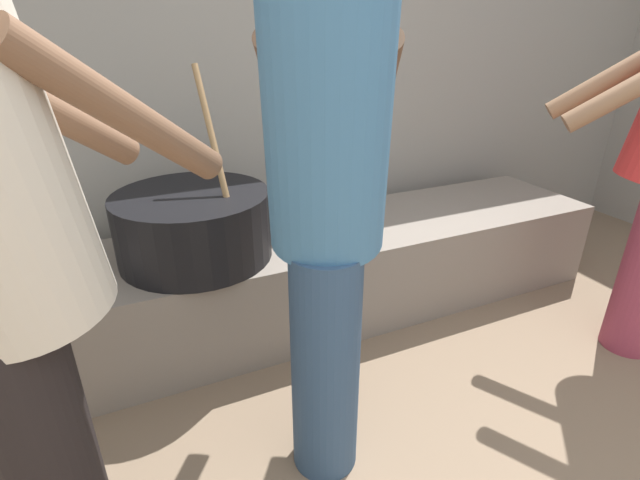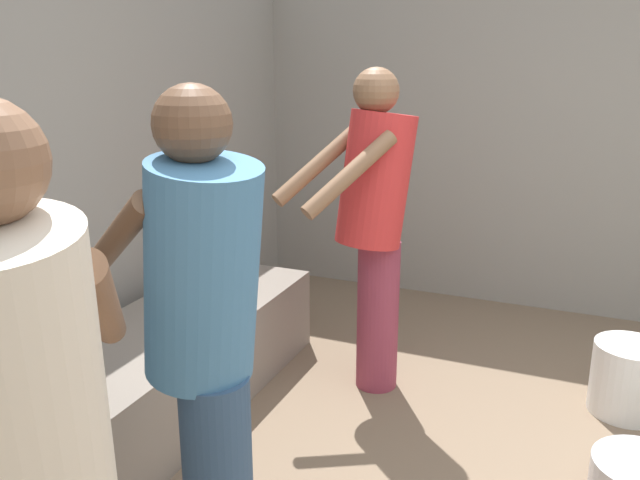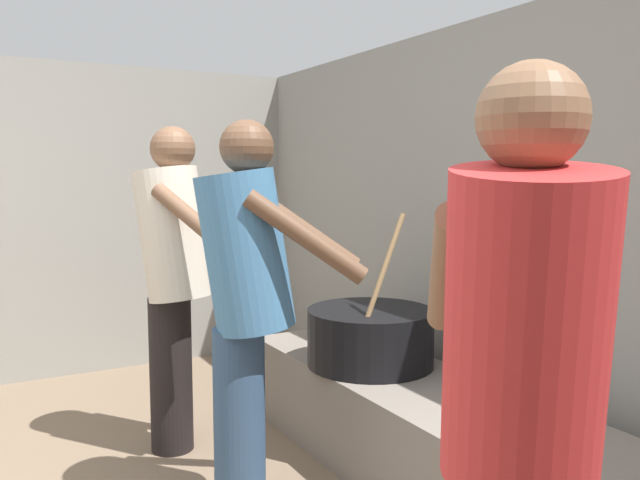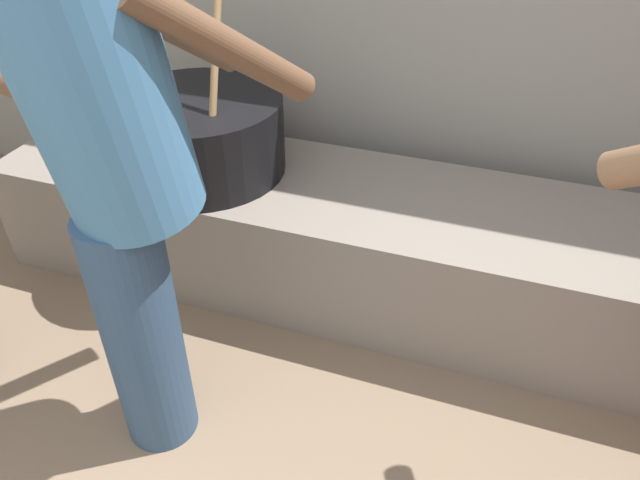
# 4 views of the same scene
# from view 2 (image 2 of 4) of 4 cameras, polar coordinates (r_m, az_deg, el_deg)

# --- Properties ---
(block_enclosure_right) EXTENTS (0.20, 5.00, 2.03)m
(block_enclosure_right) POSITION_cam_2_polar(r_m,az_deg,el_deg) (4.32, 25.48, 6.89)
(block_enclosure_right) COLOR gray
(block_enclosure_right) RESTS_ON ground_plane
(hearth_ledge) EXTENTS (2.71, 0.60, 0.42)m
(hearth_ledge) POSITION_cam_2_polar(r_m,az_deg,el_deg) (2.81, -18.42, -14.26)
(hearth_ledge) COLOR slate
(hearth_ledge) RESTS_ON ground_plane
(cook_in_red_shirt) EXTENTS (0.70, 0.64, 1.53)m
(cook_in_red_shirt) POSITION_cam_2_polar(r_m,az_deg,el_deg) (3.02, 4.73, 2.16)
(cook_in_red_shirt) COLOR #8C3347
(cook_in_red_shirt) RESTS_ON ground_plane
(cook_in_blue_shirt) EXTENTS (0.57, 0.71, 1.52)m
(cook_in_blue_shirt) POSITION_cam_2_polar(r_m,az_deg,el_deg) (1.83, -9.96, -7.67)
(cook_in_blue_shirt) COLOR navy
(cook_in_blue_shirt) RESTS_ON ground_plane
(bucket_white_plastic) EXTENTS (0.32, 0.32, 0.33)m
(bucket_white_plastic) POSITION_cam_2_polar(r_m,az_deg,el_deg) (3.35, 25.09, -10.79)
(bucket_white_plastic) COLOR silver
(bucket_white_plastic) RESTS_ON ground_plane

